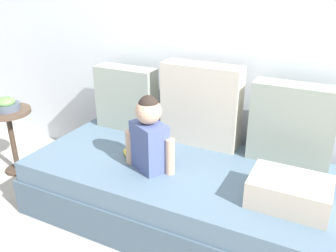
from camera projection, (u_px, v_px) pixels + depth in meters
ground_plane at (177, 215)px, 2.38m from camera, size 12.00×12.00×0.00m
back_wall at (218, 3)px, 2.34m from camera, size 5.12×0.10×2.60m
couch at (178, 191)px, 2.30m from camera, size 1.92×0.91×0.38m
throw_pillow_left at (127, 98)px, 2.67m from camera, size 0.46×0.16×0.47m
throw_pillow_center at (201, 105)px, 2.41m from camera, size 0.54×0.16×0.56m
throw_pillow_right at (292, 124)px, 2.17m from camera, size 0.50×0.16×0.50m
toddler at (149, 135)px, 2.10m from camera, size 0.33×0.23×0.47m
banana at (129, 155)px, 2.30m from camera, size 0.16×0.14×0.04m
folded_blanket at (289, 192)px, 1.82m from camera, size 0.40×0.28×0.15m
side_table at (10, 125)px, 2.75m from camera, size 0.35×0.35×0.53m
fruit_bowl at (6, 105)px, 2.68m from camera, size 0.20×0.20×0.10m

